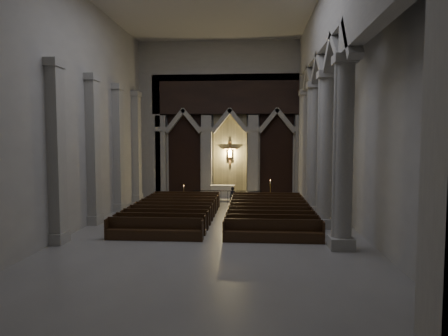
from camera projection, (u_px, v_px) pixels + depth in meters
The scene contains 11 objects.
room at pixel (216, 76), 19.09m from camera, with size 24.00×24.10×12.00m.
sanctuary_wall at pixel (230, 113), 30.64m from camera, with size 14.00×0.77×12.00m.
right_arcade at pixel (328, 75), 20.00m from camera, with size 1.00×24.00×12.00m.
left_pilasters at pixel (107, 151), 23.33m from camera, with size 0.60×13.00×8.03m.
sanctuary_step at pixel (229, 199), 30.20m from camera, with size 8.50×2.60×0.15m, color #A9A79E.
altar at pixel (223, 191), 30.36m from camera, with size 1.84×0.74×0.94m.
altar_rail at pixel (228, 195), 28.38m from camera, with size 4.84×0.09×0.95m.
candle_stand_left at pixel (184, 198), 28.85m from camera, with size 0.21×0.21×1.26m.
candle_stand_right at pixel (270, 196), 29.15m from camera, with size 0.27×0.27×1.61m.
pews at pixel (221, 215), 22.49m from camera, with size 9.90×9.45×1.00m.
worshipper at pixel (233, 197), 27.12m from camera, with size 0.49×0.32×1.34m, color black.
Camera 1 is at (1.78, -19.29, 4.63)m, focal length 32.00 mm.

